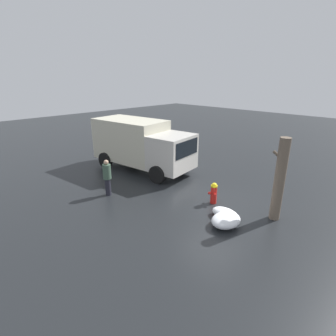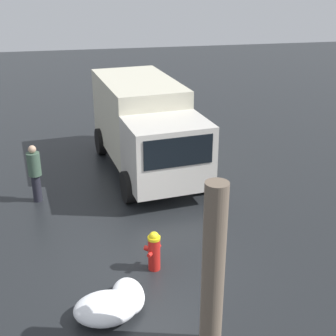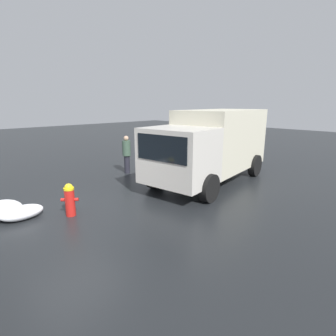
# 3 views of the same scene
# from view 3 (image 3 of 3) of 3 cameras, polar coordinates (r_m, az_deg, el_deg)

# --- Properties ---
(ground_plane) EXTENTS (60.00, 60.00, 0.00)m
(ground_plane) POSITION_cam_3_polar(r_m,az_deg,el_deg) (7.80, -20.32, -9.63)
(ground_plane) COLOR black
(fire_hydrant) EXTENTS (0.41, 0.40, 0.91)m
(fire_hydrant) POSITION_cam_3_polar(r_m,az_deg,el_deg) (7.64, -20.60, -6.37)
(fire_hydrant) COLOR red
(fire_hydrant) RESTS_ON ground_plane
(delivery_truck) EXTENTS (6.13, 3.09, 2.76)m
(delivery_truck) POSITION_cam_3_polar(r_m,az_deg,el_deg) (10.31, 9.56, 5.35)
(delivery_truck) COLOR beige
(delivery_truck) RESTS_ON ground_plane
(pedestrian) EXTENTS (0.36, 0.36, 1.65)m
(pedestrian) POSITION_cam_3_polar(r_m,az_deg,el_deg) (11.59, -8.99, 3.26)
(pedestrian) COLOR #23232D
(pedestrian) RESTS_ON ground_plane
(snow_pile_by_hydrant) EXTENTS (1.06, 0.63, 0.36)m
(snow_pile_by_hydrant) POSITION_cam_3_polar(r_m,az_deg,el_deg) (8.05, -29.17, -8.46)
(snow_pile_by_hydrant) COLOR white
(snow_pile_by_hydrant) RESTS_ON ground_plane
(snow_pile_curbside) EXTENTS (0.93, 1.19, 0.44)m
(snow_pile_curbside) POSITION_cam_3_polar(r_m,az_deg,el_deg) (8.40, -32.23, -7.70)
(snow_pile_curbside) COLOR white
(snow_pile_curbside) RESTS_ON ground_plane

